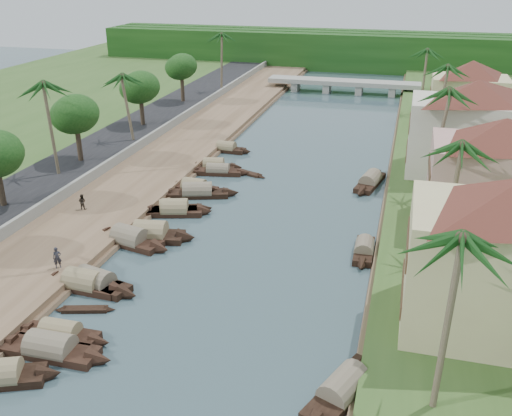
% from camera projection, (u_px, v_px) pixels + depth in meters
% --- Properties ---
extents(ground, '(220.00, 220.00, 0.00)m').
position_uv_depth(ground, '(223.00, 287.00, 43.02)').
color(ground, '#374C52').
rests_on(ground, ground).
extents(left_bank, '(10.00, 180.00, 0.80)m').
position_uv_depth(left_bank, '(144.00, 175.00, 64.42)').
color(left_bank, brown).
rests_on(left_bank, ground).
extents(right_bank, '(16.00, 180.00, 1.20)m').
position_uv_depth(right_bank, '(470.00, 205.00, 55.96)').
color(right_bank, '#315020').
rests_on(right_bank, ground).
extents(road, '(8.00, 180.00, 1.40)m').
position_uv_depth(road, '(76.00, 166.00, 66.33)').
color(road, black).
rests_on(road, ground).
extents(retaining_wall, '(0.40, 180.00, 1.10)m').
position_uv_depth(retaining_wall, '(109.00, 164.00, 65.05)').
color(retaining_wall, gray).
rests_on(retaining_wall, left_bank).
extents(treeline, '(120.00, 14.00, 8.00)m').
position_uv_depth(treeline, '(359.00, 50.00, 130.04)').
color(treeline, '#11380F').
rests_on(treeline, ground).
extents(bridge, '(28.00, 4.00, 2.40)m').
position_uv_depth(bridge, '(343.00, 84.00, 106.14)').
color(bridge, gray).
rests_on(bridge, ground).
extents(building_near, '(14.85, 14.85, 10.20)m').
position_uv_depth(building_near, '(511.00, 255.00, 34.17)').
color(building_near, '#CBC488').
rests_on(building_near, right_bank).
extents(building_mid, '(14.11, 14.11, 9.70)m').
position_uv_depth(building_mid, '(497.00, 173.00, 48.21)').
color(building_mid, tan).
rests_on(building_mid, right_bank).
extents(building_far, '(15.59, 15.59, 10.20)m').
position_uv_depth(building_far, '(473.00, 127.00, 60.75)').
color(building_far, beige).
rests_on(building_far, right_bank).
extents(building_distant, '(12.62, 12.62, 9.20)m').
position_uv_depth(building_distant, '(469.00, 94.00, 78.43)').
color(building_distant, '#CBC488').
rests_on(building_distant, right_bank).
extents(sampan_0, '(8.51, 2.00, 2.23)m').
position_uv_depth(sampan_0, '(51.00, 349.00, 35.46)').
color(sampan_0, black).
rests_on(sampan_0, ground).
extents(sampan_1, '(7.20, 4.23, 2.13)m').
position_uv_depth(sampan_1, '(0.00, 376.00, 33.12)').
color(sampan_1, black).
rests_on(sampan_1, ground).
extents(sampan_2, '(7.18, 1.71, 1.93)m').
position_uv_depth(sampan_2, '(61.00, 334.00, 36.91)').
color(sampan_2, black).
rests_on(sampan_2, ground).
extents(sampan_3, '(8.26, 3.53, 2.18)m').
position_uv_depth(sampan_3, '(95.00, 282.00, 42.89)').
color(sampan_3, black).
rests_on(sampan_3, ground).
extents(sampan_4, '(8.12, 2.25, 2.28)m').
position_uv_depth(sampan_4, '(84.00, 283.00, 42.70)').
color(sampan_4, black).
rests_on(sampan_4, ground).
extents(sampan_5, '(8.42, 3.25, 2.58)m').
position_uv_depth(sampan_5, '(151.00, 235.00, 50.33)').
color(sampan_5, black).
rests_on(sampan_5, ground).
extents(sampan_6, '(8.57, 3.74, 2.46)m').
position_uv_depth(sampan_6, '(130.00, 240.00, 49.43)').
color(sampan_6, black).
rests_on(sampan_6, ground).
extents(sampan_7, '(7.78, 4.47, 2.09)m').
position_uv_depth(sampan_7, '(174.00, 209.00, 55.48)').
color(sampan_7, black).
rests_on(sampan_7, ground).
extents(sampan_8, '(7.65, 3.71, 2.30)m').
position_uv_depth(sampan_8, '(175.00, 210.00, 55.28)').
color(sampan_8, black).
rests_on(sampan_8, ground).
extents(sampan_9, '(9.05, 4.31, 2.25)m').
position_uv_depth(sampan_9, '(197.00, 193.00, 59.52)').
color(sampan_9, black).
rests_on(sampan_9, ground).
extents(sampan_10, '(7.22, 2.09, 2.00)m').
position_uv_depth(sampan_10, '(194.00, 187.00, 60.90)').
color(sampan_10, black).
rests_on(sampan_10, ground).
extents(sampan_11, '(7.15, 2.80, 2.04)m').
position_uv_depth(sampan_11, '(214.00, 166.00, 67.24)').
color(sampan_11, black).
rests_on(sampan_11, ground).
extents(sampan_12, '(7.64, 2.54, 1.84)m').
position_uv_depth(sampan_12, '(218.00, 171.00, 65.69)').
color(sampan_12, black).
rests_on(sampan_12, ground).
extents(sampan_13, '(7.00, 1.97, 1.94)m').
position_uv_depth(sampan_13, '(226.00, 149.00, 73.58)').
color(sampan_13, black).
rests_on(sampan_13, ground).
extents(sampan_14, '(4.93, 8.85, 2.16)m').
position_uv_depth(sampan_14, '(343.00, 389.00, 32.13)').
color(sampan_14, black).
rests_on(sampan_14, ground).
extents(sampan_15, '(1.66, 6.79, 1.87)m').
position_uv_depth(sampan_15, '(364.00, 250.00, 47.75)').
color(sampan_15, black).
rests_on(sampan_15, ground).
extents(sampan_16, '(3.42, 9.06, 2.18)m').
position_uv_depth(sampan_16, '(370.00, 181.00, 62.56)').
color(sampan_16, black).
rests_on(sampan_16, ground).
extents(canoe_1, '(4.35, 1.88, 0.70)m').
position_uv_depth(canoe_1, '(85.00, 310.00, 40.02)').
color(canoe_1, black).
rests_on(canoe_1, ground).
extents(canoe_2, '(6.00, 3.27, 0.90)m').
position_uv_depth(canoe_2, '(245.00, 173.00, 66.14)').
color(canoe_2, black).
rests_on(canoe_2, ground).
extents(palm_0, '(3.20, 3.20, 11.44)m').
position_uv_depth(palm_0, '(459.00, 241.00, 26.03)').
color(palm_0, '#76634E').
rests_on(palm_0, ground).
extents(palm_1, '(3.20, 3.20, 10.74)m').
position_uv_depth(palm_1, '(459.00, 146.00, 41.62)').
color(palm_1, '#76634E').
rests_on(palm_1, ground).
extents(palm_2, '(3.20, 3.20, 11.97)m').
position_uv_depth(palm_2, '(442.00, 92.00, 53.19)').
color(palm_2, '#76634E').
rests_on(palm_2, ground).
extents(palm_3, '(3.20, 3.20, 11.16)m').
position_uv_depth(palm_3, '(445.00, 68.00, 70.21)').
color(palm_3, '#76634E').
rests_on(palm_3, ground).
extents(palm_5, '(3.20, 3.20, 11.35)m').
position_uv_depth(palm_5, '(45.00, 85.00, 58.29)').
color(palm_5, '#76634E').
rests_on(palm_5, ground).
extents(palm_6, '(3.20, 3.20, 9.79)m').
position_uv_depth(palm_6, '(127.00, 77.00, 70.58)').
color(palm_6, '#76634E').
rests_on(palm_6, ground).
extents(palm_7, '(3.20, 3.20, 10.95)m').
position_uv_depth(palm_7, '(427.00, 51.00, 84.52)').
color(palm_7, '#76634E').
rests_on(palm_7, ground).
extents(palm_8, '(3.20, 3.20, 11.33)m').
position_uv_depth(palm_8, '(220.00, 35.00, 98.41)').
color(palm_8, '#76634E').
rests_on(palm_8, ground).
extents(tree_3, '(5.12, 5.12, 7.53)m').
position_uv_depth(tree_3, '(75.00, 115.00, 64.10)').
color(tree_3, '#473728').
rests_on(tree_3, ground).
extents(tree_4, '(5.13, 5.13, 7.34)m').
position_uv_depth(tree_4, '(140.00, 88.00, 78.81)').
color(tree_4, '#473728').
rests_on(tree_4, ground).
extents(tree_5, '(4.72, 4.72, 7.54)m').
position_uv_depth(tree_5, '(181.00, 67.00, 92.16)').
color(tree_5, '#473728').
rests_on(tree_5, ground).
extents(person_near, '(0.75, 0.71, 1.73)m').
position_uv_depth(person_near, '(57.00, 258.00, 43.80)').
color(person_near, '#2A2A32').
rests_on(person_near, left_bank).
extents(person_far, '(0.76, 0.61, 1.53)m').
position_uv_depth(person_far, '(82.00, 202.00, 54.30)').
color(person_far, '#2D2620').
rests_on(person_far, left_bank).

